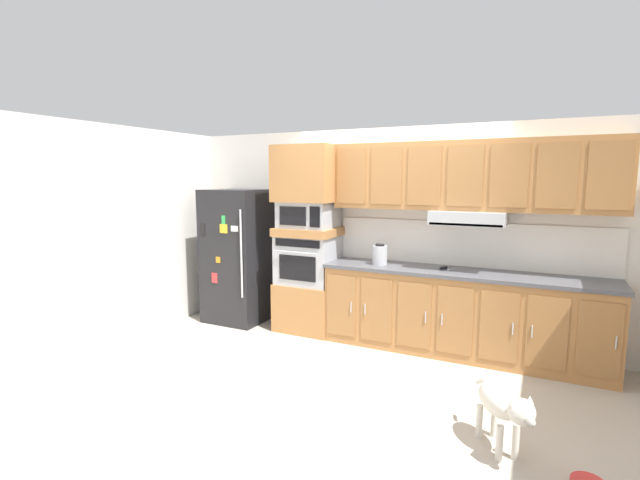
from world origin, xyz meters
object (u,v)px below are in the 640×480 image
at_px(electric_kettle, 380,255).
at_px(dog, 503,405).
at_px(refrigerator, 238,256).
at_px(built_in_oven, 309,259).
at_px(screwdriver, 444,268).
at_px(microwave, 308,215).

xyz_separation_m(electric_kettle, dog, (1.48, -1.70, -0.68)).
bearing_deg(refrigerator, built_in_oven, 3.74).
height_order(built_in_oven, screwdriver, built_in_oven).
xyz_separation_m(microwave, dog, (2.43, -1.75, -1.11)).
bearing_deg(built_in_oven, electric_kettle, -2.86).
distance_m(electric_kettle, dog, 2.36).
height_order(refrigerator, built_in_oven, refrigerator).
relative_size(refrigerator, microwave, 2.73).
bearing_deg(microwave, electric_kettle, -2.86).
xyz_separation_m(refrigerator, built_in_oven, (1.03, 0.07, 0.02)).
xyz_separation_m(refrigerator, electric_kettle, (1.98, 0.02, 0.15)).
bearing_deg(microwave, dog, -35.73).
bearing_deg(refrigerator, screwdriver, 1.86).
height_order(refrigerator, screwdriver, refrigerator).
xyz_separation_m(built_in_oven, screwdriver, (1.66, 0.02, 0.03)).
distance_m(built_in_oven, electric_kettle, 0.96).
bearing_deg(screwdriver, built_in_oven, -179.32).
distance_m(refrigerator, electric_kettle, 1.99).
xyz_separation_m(refrigerator, dog, (3.47, -1.68, -0.53)).
bearing_deg(dog, built_in_oven, -159.86).
bearing_deg(dog, screwdriver, 169.29).
bearing_deg(electric_kettle, built_in_oven, 177.14).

